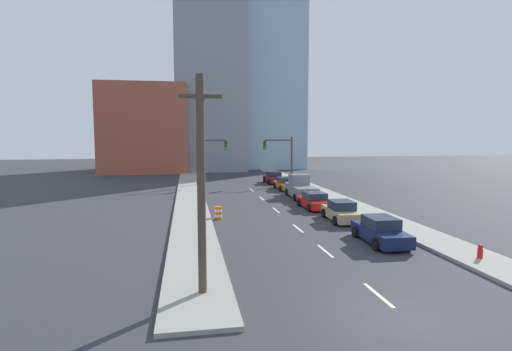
{
  "coord_description": "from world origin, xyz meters",
  "views": [
    {
      "loc": [
        -7.23,
        -11.88,
        6.14
      ],
      "look_at": [
        -0.44,
        27.04,
        2.2
      ],
      "focal_mm": 28.0,
      "sensor_mm": 36.0,
      "label": 1
    }
  ],
  "objects": [
    {
      "name": "utility_pole_left_near",
      "position": [
        -6.71,
        3.03,
        4.31
      ],
      "size": [
        1.6,
        0.32,
        8.38
      ],
      "color": "#473D33",
      "rests_on": "ground"
    },
    {
      "name": "building_glass_right",
      "position": [
        8.15,
        68.57,
        17.2
      ],
      "size": [
        13.0,
        20.0,
        34.39
      ],
      "color": "#99B7CC",
      "rests_on": "ground"
    },
    {
      "name": "building_office_center",
      "position": [
        -2.98,
        64.57,
        15.1
      ],
      "size": [
        12.0,
        20.0,
        30.2
      ],
      "color": "gray",
      "rests_on": "ground"
    },
    {
      "name": "lane_stripe_at_26m",
      "position": [
        0.0,
        26.29,
        0.0
      ],
      "size": [
        0.16,
        2.4,
        0.01
      ],
      "primitive_type": "cube",
      "color": "beige",
      "rests_on": "ground"
    },
    {
      "name": "lane_stripe_at_8m",
      "position": [
        0.0,
        8.0,
        0.0
      ],
      "size": [
        0.16,
        2.4,
        0.01
      ],
      "primitive_type": "cube",
      "color": "beige",
      "rests_on": "ground"
    },
    {
      "name": "fire_hydrant",
      "position": [
        6.88,
        5.02,
        0.41
      ],
      "size": [
        0.26,
        0.26,
        0.84
      ],
      "color": "red",
      "rests_on": "ground"
    },
    {
      "name": "lane_stripe_at_20m",
      "position": [
        0.0,
        19.87,
        0.0
      ],
      "size": [
        0.16,
        2.4,
        0.01
      ],
      "primitive_type": "cube",
      "color": "beige",
      "rests_on": "ground"
    },
    {
      "name": "traffic_barrel",
      "position": [
        -5.0,
        17.16,
        0.47
      ],
      "size": [
        0.56,
        0.56,
        0.95
      ],
      "color": "orange",
      "rests_on": "ground"
    },
    {
      "name": "lane_stripe_at_13m",
      "position": [
        0.0,
        13.31,
        0.0
      ],
      "size": [
        0.16,
        2.4,
        0.01
      ],
      "primitive_type": "cube",
      "color": "beige",
      "rests_on": "ground"
    },
    {
      "name": "sedan_navy",
      "position": [
        3.66,
        9.01,
        0.69
      ],
      "size": [
        2.18,
        4.64,
        1.53
      ],
      "rotation": [
        0.0,
        0.0,
        -0.03
      ],
      "color": "#141E47",
      "rests_on": "ground"
    },
    {
      "name": "sedan_orange",
      "position": [
        3.88,
        32.25,
        0.64
      ],
      "size": [
        2.1,
        4.43,
        1.41
      ],
      "rotation": [
        0.0,
        0.0,
        0.02
      ],
      "color": "orange",
      "rests_on": "ground"
    },
    {
      "name": "sidewalk_right",
      "position": [
        6.92,
        44.97,
        0.09
      ],
      "size": [
        2.78,
        89.93,
        0.17
      ],
      "color": "gray",
      "rests_on": "ground"
    },
    {
      "name": "lane_stripe_at_32m",
      "position": [
        0.0,
        32.42,
        0.0
      ],
      "size": [
        0.16,
        2.4,
        0.01
      ],
      "primitive_type": "cube",
      "color": "beige",
      "rests_on": "ground"
    },
    {
      "name": "sidewalk_left",
      "position": [
        -6.92,
        44.97,
        0.09
      ],
      "size": [
        2.78,
        89.93,
        0.17
      ],
      "color": "gray",
      "rests_on": "ground"
    },
    {
      "name": "building_brick_left",
      "position": [
        -14.08,
        60.57,
        7.29
      ],
      "size": [
        14.0,
        16.0,
        14.58
      ],
      "color": "#9E513D",
      "rests_on": "ground"
    },
    {
      "name": "traffic_signal_right",
      "position": [
        4.92,
        37.39,
        3.85
      ],
      "size": [
        3.79,
        0.35,
        6.0
      ],
      "color": "#38383D",
      "rests_on": "ground"
    },
    {
      "name": "pickup_truck_gray",
      "position": [
        3.97,
        26.31,
        0.9
      ],
      "size": [
        2.5,
        5.93,
        2.24
      ],
      "rotation": [
        0.0,
        0.0,
        -0.03
      ],
      "color": "slate",
      "rests_on": "ground"
    },
    {
      "name": "sedan_red",
      "position": [
        3.43,
        20.24,
        0.62
      ],
      "size": [
        2.24,
        4.39,
        1.36
      ],
      "rotation": [
        0.0,
        0.0,
        0.03
      ],
      "color": "red",
      "rests_on": "ground"
    },
    {
      "name": "sedan_tan",
      "position": [
        3.77,
        15.11,
        0.67
      ],
      "size": [
        2.22,
        4.49,
        1.47
      ],
      "rotation": [
        0.0,
        0.0,
        -0.05
      ],
      "color": "tan",
      "rests_on": "ground"
    },
    {
      "name": "traffic_signal_left",
      "position": [
        -4.88,
        37.39,
        3.85
      ],
      "size": [
        3.79,
        0.35,
        6.0
      ],
      "color": "#38383D",
      "rests_on": "ground"
    },
    {
      "name": "sedan_maroon",
      "position": [
        3.89,
        38.48,
        0.7
      ],
      "size": [
        2.25,
        4.33,
        1.53
      ],
      "rotation": [
        0.0,
        0.0,
        0.03
      ],
      "color": "maroon",
      "rests_on": "ground"
    },
    {
      "name": "lane_stripe_at_2m",
      "position": [
        0.0,
        2.0,
        0.0
      ],
      "size": [
        0.16,
        2.4,
        0.01
      ],
      "primitive_type": "cube",
      "color": "beige",
      "rests_on": "ground"
    },
    {
      "name": "ground_plane",
      "position": [
        0.0,
        0.0,
        0.0
      ],
      "size": [
        200.0,
        200.0,
        0.0
      ],
      "primitive_type": "plane",
      "color": "#333338"
    }
  ]
}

